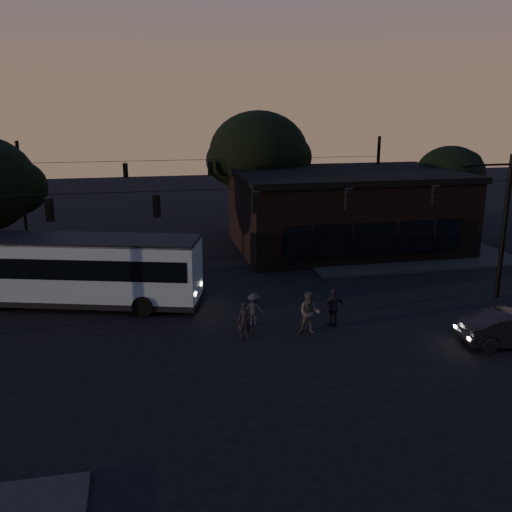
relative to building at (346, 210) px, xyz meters
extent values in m
plane|color=black|center=(-9.00, -15.97, -2.71)|extent=(120.00, 120.00, 0.00)
cube|color=black|center=(3.00, -1.97, -2.63)|extent=(14.00, 10.00, 0.15)
cube|color=black|center=(0.00, 0.03, -0.21)|extent=(15.00, 10.00, 5.00)
cube|color=black|center=(0.00, 0.03, 2.49)|extent=(15.40, 10.40, 0.40)
cube|color=black|center=(0.00, -5.09, -0.91)|extent=(11.50, 0.18, 2.00)
cylinder|color=black|center=(-5.00, 6.03, -0.71)|extent=(0.44, 0.44, 4.00)
ellipsoid|color=black|center=(-5.00, 6.03, 3.49)|extent=(7.60, 7.60, 6.46)
cylinder|color=black|center=(9.00, 2.03, -1.21)|extent=(0.44, 0.44, 3.00)
ellipsoid|color=black|center=(9.00, 2.03, 1.94)|extent=(5.20, 5.20, 4.42)
cylinder|color=black|center=(4.00, -11.97, 1.04)|extent=(0.24, 0.24, 7.50)
cylinder|color=black|center=(-9.00, -11.97, 3.49)|extent=(26.00, 0.03, 0.03)
cube|color=black|center=(-18.00, -11.97, 2.84)|extent=(0.34, 0.30, 1.00)
cube|color=black|center=(-13.50, -11.97, 2.84)|extent=(0.34, 0.30, 1.00)
cube|color=black|center=(-9.00, -11.97, 2.84)|extent=(0.34, 0.30, 1.00)
cube|color=black|center=(-4.50, -11.97, 2.84)|extent=(0.34, 0.30, 1.00)
cube|color=black|center=(0.00, -11.97, 2.84)|extent=(0.34, 0.30, 1.00)
cylinder|color=black|center=(-22.00, 4.03, 1.04)|extent=(0.24, 0.24, 7.50)
cylinder|color=black|center=(4.00, 4.03, 1.04)|extent=(0.24, 0.24, 7.50)
cylinder|color=black|center=(-9.00, 4.03, 3.29)|extent=(26.00, 0.03, 0.03)
cube|color=black|center=(-15.00, 4.03, 2.64)|extent=(0.34, 0.30, 1.00)
cube|color=black|center=(-9.00, 4.03, 2.64)|extent=(0.34, 0.30, 1.00)
cube|color=black|center=(-3.00, 4.03, 2.64)|extent=(0.34, 0.30, 1.00)
cube|color=#849DA8|center=(-17.48, -8.51, -0.75)|extent=(12.60, 6.19, 2.91)
cube|color=black|center=(-17.48, -8.51, -0.47)|extent=(12.14, 6.09, 1.01)
cube|color=black|center=(-17.48, -8.51, 0.71)|extent=(12.60, 6.19, 0.17)
cube|color=black|center=(-17.48, -8.51, -2.32)|extent=(12.71, 6.28, 0.28)
cylinder|color=black|center=(-21.22, -5.94, -2.20)|extent=(1.05, 0.56, 1.01)
cylinder|color=black|center=(-14.34, -10.90, -2.20)|extent=(1.05, 0.56, 1.01)
cylinder|color=black|center=(-13.54, -8.22, -2.20)|extent=(1.05, 0.56, 1.01)
imported|color=black|center=(-10.05, -14.56, -1.89)|extent=(0.67, 0.52, 1.64)
imported|color=#393934|center=(-7.13, -14.55, -1.75)|extent=(1.13, 1.00, 1.92)
imported|color=black|center=(-5.79, -13.98, -1.80)|extent=(1.13, 0.64, 1.82)
imported|color=black|center=(-9.34, -13.07, -1.94)|extent=(1.10, 0.81, 1.53)
camera|label=1|loc=(-14.35, -37.23, 7.25)|focal=40.00mm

